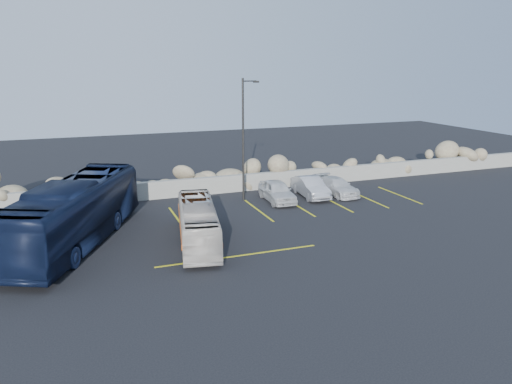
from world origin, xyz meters
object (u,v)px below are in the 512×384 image
object	(u,v)px
car_c	(337,186)
lamppost	(244,136)
car_a	(277,191)
vintage_bus	(198,223)
car_b	(311,187)
tour_coach	(75,213)

from	to	relation	value
car_c	lamppost	bearing A→B (deg)	167.17
lamppost	car_a	size ratio (longest dim) A/B	1.97
vintage_bus	car_b	world-z (taller)	vintage_bus
lamppost	tour_coach	world-z (taller)	lamppost
lamppost	vintage_bus	distance (m)	9.04
tour_coach	car_b	distance (m)	15.86
lamppost	car_b	world-z (taller)	lamppost
car_c	tour_coach	bearing A→B (deg)	-172.62
car_a	car_b	bearing A→B (deg)	8.81
lamppost	car_c	world-z (taller)	lamppost
vintage_bus	lamppost	bearing A→B (deg)	65.35
tour_coach	car_a	distance (m)	13.27
car_a	car_c	world-z (taller)	car_a
lamppost	car_b	size ratio (longest dim) A/B	1.96
vintage_bus	tour_coach	bearing A→B (deg)	171.24
car_a	lamppost	bearing A→B (deg)	157.25
tour_coach	car_c	size ratio (longest dim) A/B	2.91
vintage_bus	car_c	xyz separation A→B (m)	(11.42, 6.05, -0.45)
car_a	car_c	size ratio (longest dim) A/B	1.00
vintage_bus	tour_coach	size ratio (longest dim) A/B	0.64
vintage_bus	car_c	world-z (taller)	vintage_bus
car_b	vintage_bus	bearing A→B (deg)	-142.65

